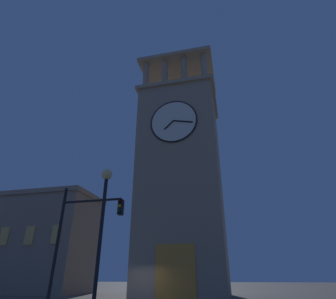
% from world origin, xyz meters
% --- Properties ---
extents(clocktower, '(8.48, 8.45, 26.81)m').
position_xyz_m(clocktower, '(-2.35, -5.92, 10.77)').
color(clocktower, gray).
rests_on(clocktower, ground_plane).
extents(adjacent_wing_building, '(18.54, 6.84, 10.26)m').
position_xyz_m(adjacent_wing_building, '(17.50, -6.98, 5.15)').
color(adjacent_wing_building, gray).
rests_on(adjacent_wing_building, ground_plane).
extents(traffic_signal_near, '(3.38, 0.41, 5.82)m').
position_xyz_m(traffic_signal_near, '(0.35, 8.26, 3.71)').
color(traffic_signal_near, black).
rests_on(traffic_signal_near, ground_plane).
extents(street_lamp, '(0.44, 0.44, 5.53)m').
position_xyz_m(street_lamp, '(-2.27, 11.05, 3.82)').
color(street_lamp, black).
rests_on(street_lamp, ground_plane).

